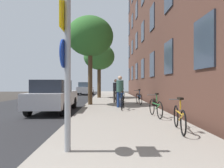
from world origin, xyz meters
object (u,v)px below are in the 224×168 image
(sign_post, at_px, (66,59))
(bicycle_3, at_px, (139,98))
(pedestrian_0, at_px, (120,89))
(tree_near, at_px, (90,37))
(bicycle_2, at_px, (123,102))
(car_1, at_px, (86,88))
(traffic_light, at_px, (97,72))
(bicycle_1, at_px, (156,107))
(bicycle_4, at_px, (118,96))
(tree_far, at_px, (99,57))
(pedestrian_1, at_px, (116,89))
(bicycle_0, at_px, (179,118))
(car_0, at_px, (54,96))
(bicycle_5, at_px, (123,94))
(pedestrian_2, at_px, (119,88))

(sign_post, height_order, bicycle_3, sign_post)
(sign_post, bearing_deg, pedestrian_0, 78.17)
(tree_near, xyz_separation_m, bicycle_2, (1.90, -2.36, -3.95))
(sign_post, bearing_deg, car_1, 95.37)
(traffic_light, bearing_deg, bicycle_1, -77.84)
(bicycle_4, bearing_deg, traffic_light, 105.10)
(tree_near, xyz_separation_m, bicycle_4, (1.90, 2.44, -3.95))
(bicycle_4, bearing_deg, tree_far, 112.45)
(bicycle_2, relative_size, pedestrian_1, 1.03)
(bicycle_0, distance_m, car_0, 6.73)
(tree_far, distance_m, bicycle_2, 9.49)
(bicycle_0, bearing_deg, bicycle_2, 104.34)
(bicycle_0, bearing_deg, bicycle_5, 93.11)
(tree_near, xyz_separation_m, bicycle_3, (3.13, 0.04, -3.94))
(pedestrian_0, bearing_deg, bicycle_2, -83.33)
(bicycle_4, relative_size, car_1, 0.41)
(bicycle_0, bearing_deg, tree_far, 101.86)
(tree_far, bearing_deg, bicycle_3, -65.69)
(tree_near, distance_m, pedestrian_2, 7.92)
(bicycle_3, bearing_deg, bicycle_0, -90.03)
(bicycle_5, bearing_deg, bicycle_4, -103.53)
(tree_far, xyz_separation_m, bicycle_1, (2.75, -11.07, -3.51))
(traffic_light, relative_size, bicycle_5, 2.40)
(pedestrian_0, bearing_deg, traffic_light, 99.50)
(pedestrian_2, height_order, car_0, pedestrian_2)
(traffic_light, height_order, bicycle_4, traffic_light)
(pedestrian_1, distance_m, car_0, 4.95)
(bicycle_5, bearing_deg, tree_near, -117.08)
(tree_far, xyz_separation_m, pedestrian_2, (1.89, 0.50, -2.97))
(pedestrian_1, bearing_deg, bicycle_1, -77.08)
(bicycle_5, bearing_deg, car_1, 116.96)
(traffic_light, distance_m, bicycle_1, 15.13)
(bicycle_4, relative_size, bicycle_5, 1.02)
(tree_near, distance_m, car_0, 4.66)
(traffic_light, relative_size, tree_near, 0.69)
(traffic_light, bearing_deg, bicycle_3, -71.77)
(tree_far, bearing_deg, bicycle_4, -67.55)
(tree_far, height_order, bicycle_5, tree_far)
(sign_post, relative_size, pedestrian_1, 1.92)
(tree_near, distance_m, bicycle_3, 5.03)
(bicycle_0, xyz_separation_m, bicycle_2, (-1.23, 4.80, -0.00))
(bicycle_5, xyz_separation_m, pedestrian_2, (-0.29, 1.97, 0.54))
(bicycle_3, relative_size, car_1, 0.43)
(bicycle_1, relative_size, bicycle_5, 1.05)
(tree_near, bearing_deg, sign_post, -88.01)
(bicycle_2, relative_size, car_1, 0.42)
(bicycle_4, xyz_separation_m, car_0, (-3.55, -4.88, 0.35))
(bicycle_5, bearing_deg, tree_far, 145.98)
(bicycle_0, height_order, pedestrian_2, pedestrian_2)
(bicycle_0, relative_size, pedestrian_2, 1.07)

